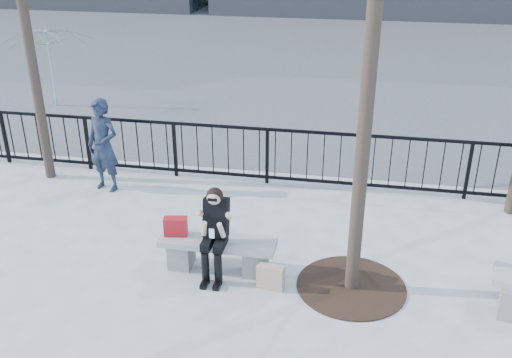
# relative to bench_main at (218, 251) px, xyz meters

# --- Properties ---
(ground) EXTENTS (120.00, 120.00, 0.00)m
(ground) POSITION_rel_bench_main_xyz_m (0.00, 0.00, -0.30)
(ground) COLOR gray
(ground) RESTS_ON ground
(street_surface) EXTENTS (60.00, 23.00, 0.01)m
(street_surface) POSITION_rel_bench_main_xyz_m (0.00, 15.00, -0.30)
(street_surface) COLOR #474747
(street_surface) RESTS_ON ground
(railing) EXTENTS (14.00, 0.06, 1.10)m
(railing) POSITION_rel_bench_main_xyz_m (0.00, 3.00, 0.25)
(railing) COLOR black
(railing) RESTS_ON ground
(tree_grate) EXTENTS (1.50, 1.50, 0.02)m
(tree_grate) POSITION_rel_bench_main_xyz_m (1.90, -0.10, -0.29)
(tree_grate) COLOR black
(tree_grate) RESTS_ON ground
(bench_main) EXTENTS (1.65, 0.46, 0.49)m
(bench_main) POSITION_rel_bench_main_xyz_m (0.00, 0.00, 0.00)
(bench_main) COLOR slate
(bench_main) RESTS_ON ground
(seated_woman) EXTENTS (0.50, 0.64, 1.34)m
(seated_woman) POSITION_rel_bench_main_xyz_m (0.00, -0.16, 0.37)
(seated_woman) COLOR black
(seated_woman) RESTS_ON ground
(handbag) EXTENTS (0.35, 0.21, 0.27)m
(handbag) POSITION_rel_bench_main_xyz_m (-0.62, 0.02, 0.33)
(handbag) COLOR #A4141A
(handbag) RESTS_ON bench_main
(shopping_bag) EXTENTS (0.39, 0.18, 0.35)m
(shopping_bag) POSITION_rel_bench_main_xyz_m (0.81, -0.32, -0.13)
(shopping_bag) COLOR beige
(shopping_bag) RESTS_ON ground
(standing_man) EXTENTS (0.70, 0.54, 1.72)m
(standing_man) POSITION_rel_bench_main_xyz_m (-2.67, 2.21, 0.56)
(standing_man) COLOR black
(standing_man) RESTS_ON ground
(vendor_umbrella) EXTENTS (2.95, 2.97, 2.09)m
(vendor_umbrella) POSITION_rel_bench_main_xyz_m (-6.12, 6.68, 0.74)
(vendor_umbrella) COLOR yellow
(vendor_umbrella) RESTS_ON ground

